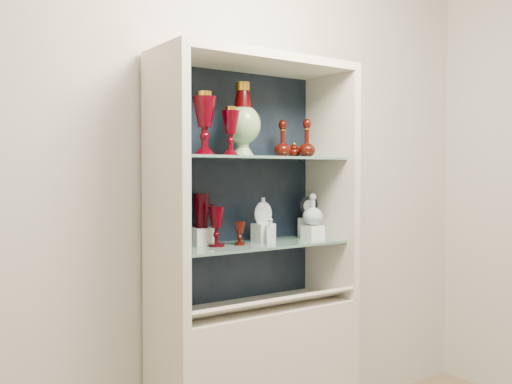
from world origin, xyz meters
TOP-DOWN VIEW (x-y plane):
  - wall_back at (0.00, 1.75)m, footprint 3.50×0.02m
  - cabinet_base at (0.00, 1.53)m, footprint 1.00×0.40m
  - cabinet_back_panel at (0.00, 1.72)m, footprint 0.98×0.02m
  - cabinet_side_left at (-0.48, 1.53)m, footprint 0.04×0.40m
  - cabinet_side_right at (0.48, 1.53)m, footprint 0.04×0.40m
  - cabinet_top_cap at (0.00, 1.53)m, footprint 1.00×0.40m
  - shelf_lower at (0.00, 1.55)m, footprint 0.92×0.34m
  - shelf_upper at (0.00, 1.55)m, footprint 0.92×0.34m
  - label_ledge at (0.00, 1.42)m, footprint 0.92×0.17m
  - label_card_0 at (-0.23, 1.42)m, footprint 0.10×0.06m
  - label_card_1 at (0.04, 1.42)m, footprint 0.10×0.06m
  - label_card_2 at (0.28, 1.42)m, footprint 0.10×0.06m
  - label_card_3 at (0.04, 1.42)m, footprint 0.10×0.06m
  - pedestal_lamp_left at (-0.30, 1.50)m, footprint 0.14×0.14m
  - pedestal_lamp_right at (-0.17, 1.48)m, footprint 0.11×0.11m
  - enamel_urn at (-0.06, 1.55)m, footprint 0.21×0.21m
  - ruby_decanter_a at (0.32, 1.53)m, footprint 0.11×0.11m
  - ruby_decanter_b at (0.21, 1.59)m, footprint 0.10×0.10m
  - lidded_bowl at (0.30, 1.61)m, footprint 0.08×0.08m
  - cobalt_goblet at (-0.44, 1.61)m, footprint 0.09×0.09m
  - ruby_goblet_tall at (-0.20, 1.56)m, footprint 0.08×0.08m
  - ruby_goblet_small at (-0.09, 1.54)m, footprint 0.08×0.08m
  - riser_ruby_pitcher at (-0.23, 1.66)m, footprint 0.10×0.10m
  - ruby_pitcher at (-0.23, 1.66)m, footprint 0.13×0.10m
  - clear_square_bottle at (0.07, 1.51)m, footprint 0.06×0.06m
  - riser_flat_flask at (0.08, 1.59)m, footprint 0.09×0.09m
  - flat_flask at (0.08, 1.59)m, footprint 0.10×0.05m
  - riser_clear_round_decanter at (0.35, 1.52)m, footprint 0.09×0.09m
  - clear_round_decanter at (0.35, 1.52)m, footprint 0.14×0.14m
  - riser_cameo_medallion at (0.41, 1.62)m, footprint 0.08×0.08m
  - cameo_medallion at (0.41, 1.62)m, footprint 0.11×0.06m

SIDE VIEW (x-z plane):
  - cabinet_base at x=0.00m, z-range 0.00..0.75m
  - label_ledge at x=0.00m, z-range 0.74..0.82m
  - label_card_0 at x=-0.23m, z-range 0.78..0.81m
  - label_card_1 at x=0.04m, z-range 0.78..0.81m
  - label_card_2 at x=0.28m, z-range 0.78..0.81m
  - label_card_3 at x=0.04m, z-range 0.78..0.81m
  - shelf_lower at x=0.00m, z-range 1.04..1.05m
  - riser_clear_round_decanter at x=0.35m, z-range 1.05..1.12m
  - riser_ruby_pitcher at x=-0.23m, z-range 1.05..1.13m
  - riser_flat_flask at x=0.08m, z-range 1.05..1.14m
  - riser_cameo_medallion at x=0.41m, z-range 1.05..1.15m
  - ruby_goblet_small at x=-0.09m, z-range 1.05..1.16m
  - clear_square_bottle at x=0.07m, z-range 1.05..1.17m
  - cobalt_goblet at x=-0.44m, z-range 1.05..1.22m
  - ruby_goblet_tall at x=-0.20m, z-range 1.05..1.24m
  - clear_round_decanter at x=0.35m, z-range 1.12..1.28m
  - flat_flask at x=0.08m, z-range 1.14..1.27m
  - cameo_medallion at x=0.41m, z-range 1.15..1.27m
  - ruby_pitcher at x=-0.23m, z-range 1.13..1.29m
  - cabinet_back_panel at x=0.00m, z-range 0.75..1.90m
  - cabinet_side_left at x=-0.48m, z-range 0.75..1.90m
  - cabinet_side_right at x=0.48m, z-range 0.75..1.90m
  - wall_back at x=0.00m, z-range 0.00..2.80m
  - shelf_upper at x=0.00m, z-range 1.46..1.47m
  - lidded_bowl at x=0.30m, z-range 1.47..1.55m
  - ruby_decanter_b at x=0.21m, z-range 1.47..1.67m
  - pedestal_lamp_right at x=-0.17m, z-range 1.47..1.69m
  - ruby_decanter_a at x=0.32m, z-range 1.47..1.69m
  - pedestal_lamp_left at x=-0.30m, z-range 1.47..1.75m
  - enamel_urn at x=-0.06m, z-range 1.47..1.82m
  - cabinet_top_cap at x=0.00m, z-range 1.90..1.94m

